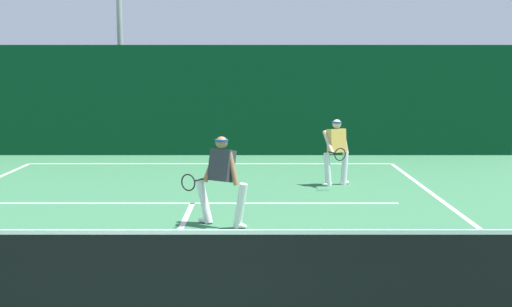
% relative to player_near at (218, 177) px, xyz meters
% --- Properties ---
extents(court_line_baseline_far, '(10.17, 0.10, 0.01)m').
position_rel_player_near_xyz_m(court_line_baseline_far, '(-0.68, 7.36, -0.85)').
color(court_line_baseline_far, white).
rests_on(court_line_baseline_far, ground_plane).
extents(court_line_service, '(8.29, 0.10, 0.01)m').
position_rel_player_near_xyz_m(court_line_service, '(-0.68, 1.90, -0.85)').
color(court_line_service, white).
rests_on(court_line_service, ground_plane).
extents(court_line_centre, '(0.10, 6.40, 0.01)m').
position_rel_player_near_xyz_m(court_line_centre, '(-0.68, -1.22, -0.85)').
color(court_line_centre, white).
rests_on(court_line_centre, ground_plane).
extents(tennis_net, '(11.14, 0.09, 1.10)m').
position_rel_player_near_xyz_m(tennis_net, '(-0.68, -4.42, -0.33)').
color(tennis_net, '#1E4723').
rests_on(tennis_net, ground_plane).
extents(player_near, '(1.15, 0.79, 1.56)m').
position_rel_player_near_xyz_m(player_near, '(0.00, 0.00, 0.00)').
color(player_near, silver).
rests_on(player_near, ground_plane).
extents(player_far, '(0.70, 0.93, 1.53)m').
position_rel_player_near_xyz_m(player_far, '(2.45, 3.97, -0.02)').
color(player_far, silver).
rests_on(player_far, ground_plane).
extents(back_fence_windscreen, '(18.28, 0.12, 3.35)m').
position_rel_player_near_xyz_m(back_fence_windscreen, '(-0.68, 9.25, 0.82)').
color(back_fence_windscreen, '#083A1E').
rests_on(back_fence_windscreen, ground_plane).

